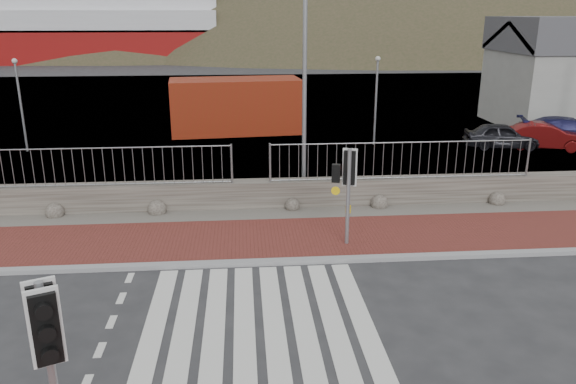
{
  "coord_description": "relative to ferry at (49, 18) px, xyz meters",
  "views": [
    {
      "loc": [
        -0.24,
        -9.83,
        6.02
      ],
      "look_at": [
        0.82,
        3.0,
        1.89
      ],
      "focal_mm": 35.0,
      "sensor_mm": 36.0,
      "label": 1
    }
  ],
  "objects": [
    {
      "name": "car_b",
      "position": [
        38.27,
        -53.5,
        -4.76
      ],
      "size": [
        3.85,
        2.32,
        1.2
      ],
      "primitive_type": "imported",
      "rotation": [
        0.0,
        0.0,
        1.26
      ],
      "color": "#5E0D0D",
      "rests_on": "ground"
    },
    {
      "name": "shipping_container",
      "position": [
        24.1,
        -48.49,
        -3.98
      ],
      "size": [
        6.86,
        3.37,
        2.76
      ],
      "primitive_type": "cube",
      "rotation": [
        0.0,
        0.0,
        0.09
      ],
      "color": "maroon",
      "rests_on": "ground"
    },
    {
      "name": "car_c",
      "position": [
        39.76,
        -52.86,
        -4.71
      ],
      "size": [
        4.84,
        2.98,
        1.31
      ],
      "primitive_type": "imported",
      "rotation": [
        0.0,
        0.0,
        1.3
      ],
      "color": "#12123A",
      "rests_on": "ground"
    },
    {
      "name": "hills_backdrop",
      "position": [
        31.4,
        20.0,
        -28.42
      ],
      "size": [
        254.0,
        90.0,
        100.0
      ],
      "color": "#343620",
      "rests_on": "ground"
    },
    {
      "name": "gravel_strip",
      "position": [
        24.65,
        -61.4,
        -5.33
      ],
      "size": [
        40.0,
        1.5,
        0.06
      ],
      "primitive_type": "cube",
      "color": "#59544C",
      "rests_on": "ground"
    },
    {
      "name": "kerb_far",
      "position": [
        24.65,
        -64.9,
        -5.31
      ],
      "size": [
        40.0,
        0.25,
        0.12
      ],
      "primitive_type": "cube",
      "color": "gray",
      "rests_on": "ground"
    },
    {
      "name": "car_a",
      "position": [
        36.39,
        -53.16,
        -4.78
      ],
      "size": [
        3.58,
        1.88,
        1.16
      ],
      "primitive_type": "imported",
      "rotation": [
        0.0,
        0.0,
        1.42
      ],
      "color": "black",
      "rests_on": "ground"
    },
    {
      "name": "traffic_signal_far",
      "position": [
        27.11,
        -63.9,
        -3.41
      ],
      "size": [
        0.66,
        0.37,
        2.69
      ],
      "rotation": [
        0.0,
        0.0,
        2.85
      ],
      "color": "gray",
      "rests_on": "ground"
    },
    {
      "name": "traffic_signal_near",
      "position": [
        21.85,
        -71.26,
        -3.31
      ],
      "size": [
        0.47,
        0.39,
        2.85
      ],
      "rotation": [
        0.0,
        0.0,
        0.41
      ],
      "color": "gray",
      "rests_on": "ground"
    },
    {
      "name": "zebra_crossing",
      "position": [
        24.65,
        -67.9,
        -5.36
      ],
      "size": [
        4.62,
        5.6,
        0.01
      ],
      "color": "silver",
      "rests_on": "ground"
    },
    {
      "name": "water",
      "position": [
        24.65,
        -5.0,
        -5.36
      ],
      "size": [
        220.0,
        50.0,
        0.05
      ],
      "primitive_type": "cube",
      "color": "#3F4C54",
      "rests_on": "ground"
    },
    {
      "name": "ground",
      "position": [
        24.65,
        -67.9,
        -5.36
      ],
      "size": [
        220.0,
        220.0,
        0.0
      ],
      "primitive_type": "plane",
      "color": "#28282B",
      "rests_on": "ground"
    },
    {
      "name": "ferry",
      "position": [
        0.0,
        0.0,
        0.0
      ],
      "size": [
        50.0,
        16.0,
        20.0
      ],
      "color": "maroon",
      "rests_on": "ground"
    },
    {
      "name": "streetlight",
      "position": [
        26.56,
        -59.81,
        -0.84
      ],
      "size": [
        1.7,
        0.25,
        8.03
      ],
      "rotation": [
        0.0,
        0.0,
        -0.04
      ],
      "color": "gray",
      "rests_on": "ground"
    },
    {
      "name": "quay",
      "position": [
        24.65,
        -40.0,
        -5.36
      ],
      "size": [
        120.0,
        40.0,
        0.5
      ],
      "primitive_type": "cube",
      "color": "#4C4C4F",
      "rests_on": "ground"
    },
    {
      "name": "stone_wall",
      "position": [
        24.65,
        -60.6,
        -4.91
      ],
      "size": [
        40.0,
        0.6,
        0.9
      ],
      "primitive_type": "cube",
      "color": "#48423B",
      "rests_on": "ground"
    },
    {
      "name": "railing",
      "position": [
        24.65,
        -60.75,
        -3.54
      ],
      "size": [
        18.07,
        0.07,
        1.22
      ],
      "color": "gray",
      "rests_on": "stone_wall"
    },
    {
      "name": "sidewalk_far",
      "position": [
        24.65,
        -63.4,
        -5.32
      ],
      "size": [
        40.0,
        3.0,
        0.08
      ],
      "primitive_type": "cube",
      "color": "maroon",
      "rests_on": "ground"
    }
  ]
}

